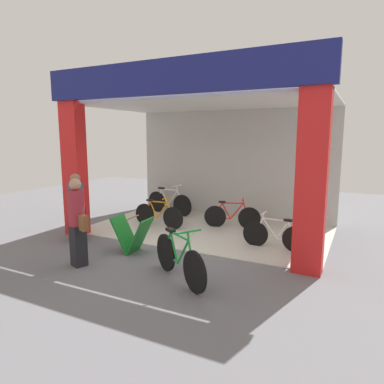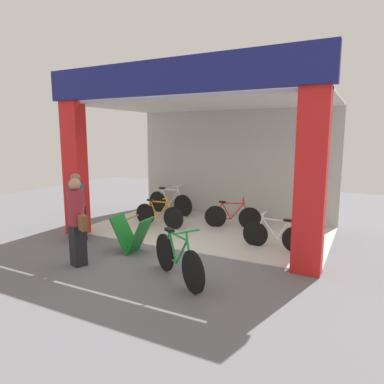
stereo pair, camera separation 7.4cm
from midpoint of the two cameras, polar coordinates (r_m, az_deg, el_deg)
The scene contains 10 objects.
ground_plane at distance 7.68m, azimuth -2.86°, elevation -9.48°, with size 20.31×20.31×0.00m, color slate.
shop_facade at distance 8.96m, azimuth 3.12°, elevation 7.21°, with size 6.35×3.94×3.98m.
bicycle_inside_0 at distance 9.43m, azimuth -5.31°, elevation -3.81°, with size 1.55×0.42×0.85m.
bicycle_inside_1 at distance 9.34m, azimuth 6.92°, elevation -4.01°, with size 1.48×0.48×0.83m.
bicycle_inside_2 at distance 10.93m, azimuth -3.51°, elevation -1.74°, with size 1.72×0.48×0.96m.
bicycle_inside_3 at distance 7.80m, azimuth 13.87°, elevation -6.99°, with size 1.46×0.40×0.80m.
bicycle_parked_0 at distance 6.00m, azimuth -2.05°, elevation -11.04°, with size 1.49×1.01×0.96m.
sandwich_board_sign at distance 7.49m, azimuth -9.64°, elevation -6.98°, with size 0.83×0.56×0.79m.
pedestrian_0 at distance 6.88m, azimuth -18.23°, elevation -4.68°, with size 0.55×0.39×1.69m.
pedestrian_1 at distance 8.47m, azimuth -18.28°, elevation -2.30°, with size 0.39×0.39×1.62m.
Camera 2 is at (3.69, -6.27, 2.47)m, focal length 32.17 mm.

